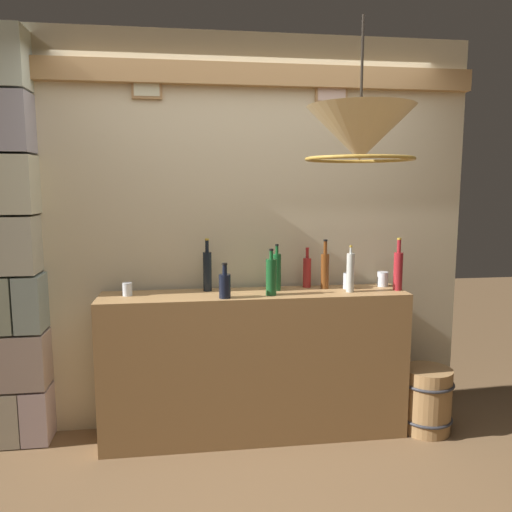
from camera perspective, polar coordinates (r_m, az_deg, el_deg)
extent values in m
cube|color=beige|center=(3.49, -0.71, 2.39)|extent=(3.03, 0.08, 2.66)
cube|color=#9E7547|center=(3.48, -0.61, 19.77)|extent=(3.03, 0.10, 0.14)
cube|color=#9E7547|center=(3.46, -12.26, 18.41)|extent=(0.19, 0.03, 0.18)
cube|color=beige|center=(3.44, -12.28, 18.45)|extent=(0.16, 0.01, 0.15)
cube|color=#9E7547|center=(3.58, 8.50, 18.12)|extent=(0.22, 0.03, 0.18)
cube|color=beige|center=(3.57, 8.57, 18.16)|extent=(0.19, 0.01, 0.15)
cube|color=#ABA38F|center=(3.82, -25.90, -15.71)|extent=(0.17, 0.29, 0.36)
cube|color=#BBA6AD|center=(3.77, -23.30, -15.87)|extent=(0.17, 0.29, 0.36)
cube|color=#A08D84|center=(3.66, -24.95, -10.44)|extent=(0.34, 0.29, 0.36)
cube|color=gray|center=(3.59, -26.63, -4.74)|extent=(0.16, 0.29, 0.36)
cube|color=gray|center=(3.54, -23.97, -4.76)|extent=(0.16, 0.29, 0.36)
cube|color=#AEAC96|center=(3.51, -25.67, 1.19)|extent=(0.30, 0.29, 0.36)
cube|color=#BDBB9D|center=(3.49, -26.05, 7.27)|extent=(0.31, 0.29, 0.36)
cube|color=#99959E|center=(3.51, -26.43, 13.35)|extent=(0.31, 0.29, 0.36)
cube|color=beige|center=(3.56, -26.83, 19.29)|extent=(0.30, 0.29, 0.36)
cube|color=#9E7547|center=(3.41, -0.12, -12.23)|extent=(1.99, 0.37, 0.98)
cylinder|color=#175125|center=(3.20, 1.73, -2.40)|extent=(0.07, 0.07, 0.23)
cylinder|color=#175125|center=(3.18, 1.74, 0.13)|extent=(0.02, 0.02, 0.05)
cylinder|color=black|center=(3.17, 1.74, 0.72)|extent=(0.03, 0.03, 0.01)
cylinder|color=beige|center=(3.35, 10.62, -1.88)|extent=(0.05, 0.05, 0.25)
cylinder|color=beige|center=(3.33, 10.68, 0.63)|extent=(0.02, 0.02, 0.04)
cylinder|color=#B7932D|center=(3.32, 10.70, 1.08)|extent=(0.02, 0.02, 0.01)
cylinder|color=maroon|center=(3.46, 5.78, -1.90)|extent=(0.06, 0.06, 0.20)
cylinder|color=maroon|center=(3.44, 5.81, 0.24)|extent=(0.02, 0.02, 0.06)
cylinder|color=maroon|center=(3.44, 5.82, 0.85)|extent=(0.02, 0.02, 0.01)
cylinder|color=#175327|center=(3.34, 2.36, -1.85)|extent=(0.06, 0.06, 0.24)
cylinder|color=#175327|center=(3.32, 2.38, 0.68)|extent=(0.02, 0.02, 0.05)
cylinder|color=black|center=(3.32, 2.38, 1.25)|extent=(0.02, 0.02, 0.01)
cylinder|color=maroon|center=(3.48, 15.76, -1.69)|extent=(0.06, 0.06, 0.25)
cylinder|color=maroon|center=(3.45, 15.87, 1.08)|extent=(0.02, 0.02, 0.09)
cylinder|color=#B7932D|center=(3.45, 15.90, 1.88)|extent=(0.03, 0.03, 0.01)
cylinder|color=black|center=(3.13, -3.55, -3.43)|extent=(0.07, 0.07, 0.15)
cylinder|color=black|center=(3.11, -3.57, -1.55)|extent=(0.03, 0.03, 0.06)
cylinder|color=black|center=(3.10, -3.57, -0.90)|extent=(0.03, 0.03, 0.01)
cylinder|color=black|center=(3.34, -5.52, -1.77)|extent=(0.06, 0.06, 0.26)
cylinder|color=black|center=(3.31, -5.56, 1.10)|extent=(0.02, 0.02, 0.08)
cylinder|color=#B7932D|center=(3.31, -5.57, 1.89)|extent=(0.03, 0.03, 0.01)
cylinder|color=brown|center=(3.43, 7.79, -1.72)|extent=(0.05, 0.05, 0.24)
cylinder|color=brown|center=(3.41, 7.85, 0.95)|extent=(0.02, 0.02, 0.09)
cylinder|color=black|center=(3.40, 7.86, 1.77)|extent=(0.03, 0.03, 0.01)
cylinder|color=silver|center=(3.29, -14.34, -3.66)|extent=(0.06, 0.06, 0.08)
cylinder|color=silver|center=(3.46, 10.38, -2.77)|extent=(0.07, 0.07, 0.11)
cylinder|color=silver|center=(3.60, 14.14, -2.54)|extent=(0.08, 0.08, 0.10)
cone|color=beige|center=(2.36, 11.69, 13.42)|extent=(0.48, 0.48, 0.24)
cylinder|color=black|center=(2.41, 11.92, 20.78)|extent=(0.01, 0.01, 0.38)
torus|color=#AD8433|center=(2.35, 11.62, 10.69)|extent=(0.49, 0.49, 0.02)
cylinder|color=#9E7547|center=(3.76, 18.72, -15.13)|extent=(0.33, 0.33, 0.44)
torus|color=#333338|center=(3.71, 18.81, -13.38)|extent=(0.35, 0.35, 0.02)
torus|color=#333338|center=(3.81, 18.64, -16.84)|extent=(0.35, 0.35, 0.02)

